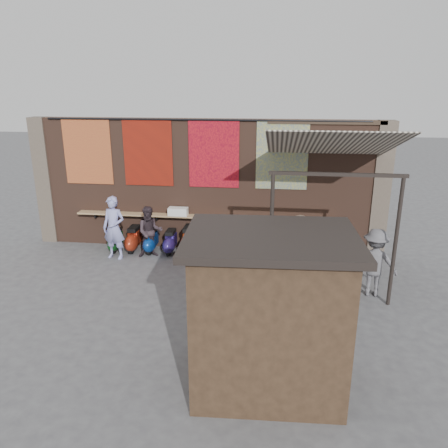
{
  "coord_description": "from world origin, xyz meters",
  "views": [
    {
      "loc": [
        2.21,
        -10.25,
        4.96
      ],
      "look_at": [
        0.77,
        1.2,
        1.26
      ],
      "focal_mm": 35.0,
      "sensor_mm": 36.0,
      "label": 1
    }
  ],
  "objects_px": {
    "scooter_stool_2": "(151,241)",
    "scooter_stool_7": "(246,243)",
    "scooter_stool_1": "(134,239)",
    "shelf_box": "(178,212)",
    "scooter_stool_6": "(224,244)",
    "market_stall": "(269,316)",
    "scooter_stool_5": "(207,242)",
    "shopper_navy": "(305,260)",
    "scooter_stool_8": "(265,244)",
    "diner_left": "(114,228)",
    "shopper_grey": "(375,263)",
    "scooter_stool_4": "(189,240)",
    "scooter_stool_0": "(116,240)",
    "shopper_tan": "(299,245)",
    "diner_right": "(150,232)",
    "scooter_stool_3": "(170,242)",
    "scooter_stool_9": "(283,246)"
  },
  "relations": [
    {
      "from": "scooter_stool_7",
      "to": "shopper_grey",
      "type": "xyz_separation_m",
      "value": [
        3.29,
        -2.16,
        0.46
      ]
    },
    {
      "from": "scooter_stool_4",
      "to": "scooter_stool_0",
      "type": "bearing_deg",
      "value": -178.22
    },
    {
      "from": "diner_left",
      "to": "market_stall",
      "type": "bearing_deg",
      "value": -38.57
    },
    {
      "from": "scooter_stool_6",
      "to": "market_stall",
      "type": "distance_m",
      "value": 6.05
    },
    {
      "from": "scooter_stool_2",
      "to": "diner_right",
      "type": "distance_m",
      "value": 0.54
    },
    {
      "from": "scooter_stool_8",
      "to": "shopper_tan",
      "type": "xyz_separation_m",
      "value": [
        0.93,
        -1.11,
        0.42
      ]
    },
    {
      "from": "scooter_stool_1",
      "to": "scooter_stool_8",
      "type": "height_order",
      "value": "scooter_stool_8"
    },
    {
      "from": "scooter_stool_7",
      "to": "diner_right",
      "type": "xyz_separation_m",
      "value": [
        -2.82,
        -0.4,
        0.39
      ]
    },
    {
      "from": "scooter_stool_1",
      "to": "scooter_stool_7",
      "type": "relative_size",
      "value": 0.98
    },
    {
      "from": "scooter_stool_6",
      "to": "shopper_navy",
      "type": "height_order",
      "value": "shopper_navy"
    },
    {
      "from": "scooter_stool_2",
      "to": "scooter_stool_4",
      "type": "height_order",
      "value": "scooter_stool_4"
    },
    {
      "from": "scooter_stool_7",
      "to": "scooter_stool_6",
      "type": "bearing_deg",
      "value": -173.29
    },
    {
      "from": "scooter_stool_5",
      "to": "scooter_stool_7",
      "type": "xyz_separation_m",
      "value": [
        1.18,
        0.04,
        -0.0
      ]
    },
    {
      "from": "shopper_grey",
      "to": "market_stall",
      "type": "bearing_deg",
      "value": 62.53
    },
    {
      "from": "scooter_stool_8",
      "to": "diner_left",
      "type": "xyz_separation_m",
      "value": [
        -4.43,
        -0.61,
        0.52
      ]
    },
    {
      "from": "scooter_stool_3",
      "to": "scooter_stool_5",
      "type": "height_order",
      "value": "scooter_stool_5"
    },
    {
      "from": "shelf_box",
      "to": "shopper_tan",
      "type": "distance_m",
      "value": 3.91
    },
    {
      "from": "shelf_box",
      "to": "scooter_stool_8",
      "type": "distance_m",
      "value": 2.84
    },
    {
      "from": "scooter_stool_2",
      "to": "diner_right",
      "type": "bearing_deg",
      "value": -75.88
    },
    {
      "from": "scooter_stool_0",
      "to": "scooter_stool_8",
      "type": "height_order",
      "value": "scooter_stool_8"
    },
    {
      "from": "scooter_stool_1",
      "to": "shelf_box",
      "type": "bearing_deg",
      "value": 11.58
    },
    {
      "from": "shelf_box",
      "to": "scooter_stool_4",
      "type": "relative_size",
      "value": 0.66
    },
    {
      "from": "scooter_stool_4",
      "to": "scooter_stool_5",
      "type": "xyz_separation_m",
      "value": [
        0.56,
        -0.02,
        -0.03
      ]
    },
    {
      "from": "scooter_stool_0",
      "to": "scooter_stool_3",
      "type": "relative_size",
      "value": 0.95
    },
    {
      "from": "market_stall",
      "to": "diner_right",
      "type": "bearing_deg",
      "value": 121.04
    },
    {
      "from": "scooter_stool_1",
      "to": "scooter_stool_7",
      "type": "xyz_separation_m",
      "value": [
        3.48,
        0.03,
        0.01
      ]
    },
    {
      "from": "scooter_stool_4",
      "to": "scooter_stool_6",
      "type": "relative_size",
      "value": 1.12
    },
    {
      "from": "scooter_stool_3",
      "to": "scooter_stool_8",
      "type": "height_order",
      "value": "scooter_stool_8"
    },
    {
      "from": "shopper_navy",
      "to": "shelf_box",
      "type": "bearing_deg",
      "value": -57.42
    },
    {
      "from": "scooter_stool_0",
      "to": "scooter_stool_2",
      "type": "bearing_deg",
      "value": 2.27
    },
    {
      "from": "scooter_stool_4",
      "to": "scooter_stool_5",
      "type": "relative_size",
      "value": 1.07
    },
    {
      "from": "scooter_stool_6",
      "to": "market_stall",
      "type": "xyz_separation_m",
      "value": [
        1.47,
        -5.79,
        0.93
      ]
    },
    {
      "from": "scooter_stool_7",
      "to": "shopper_navy",
      "type": "xyz_separation_m",
      "value": [
        1.64,
        -2.22,
        0.45
      ]
    },
    {
      "from": "scooter_stool_1",
      "to": "scooter_stool_7",
      "type": "distance_m",
      "value": 3.48
    },
    {
      "from": "scooter_stool_8",
      "to": "diner_left",
      "type": "relative_size",
      "value": 0.47
    },
    {
      "from": "diner_right",
      "to": "shopper_tan",
      "type": "bearing_deg",
      "value": -27.68
    },
    {
      "from": "scooter_stool_2",
      "to": "scooter_stool_4",
      "type": "bearing_deg",
      "value": 1.32
    },
    {
      "from": "scooter_stool_7",
      "to": "diner_left",
      "type": "distance_m",
      "value": 3.93
    },
    {
      "from": "scooter_stool_0",
      "to": "scooter_stool_1",
      "type": "bearing_deg",
      "value": 6.95
    },
    {
      "from": "shelf_box",
      "to": "scooter_stool_7",
      "type": "distance_m",
      "value": 2.29
    },
    {
      "from": "scooter_stool_3",
      "to": "scooter_stool_6",
      "type": "xyz_separation_m",
      "value": [
        1.66,
        -0.01,
        0.02
      ]
    },
    {
      "from": "shelf_box",
      "to": "scooter_stool_1",
      "type": "relative_size",
      "value": 0.73
    },
    {
      "from": "market_stall",
      "to": "scooter_stool_3",
      "type": "bearing_deg",
      "value": 115.67
    },
    {
      "from": "scooter_stool_8",
      "to": "scooter_stool_9",
      "type": "distance_m",
      "value": 0.54
    },
    {
      "from": "shopper_grey",
      "to": "scooter_stool_1",
      "type": "bearing_deg",
      "value": -11.35
    },
    {
      "from": "scooter_stool_5",
      "to": "shopper_navy",
      "type": "xyz_separation_m",
      "value": [
        2.82,
        -2.17,
        0.45
      ]
    },
    {
      "from": "scooter_stool_2",
      "to": "scooter_stool_7",
      "type": "xyz_separation_m",
      "value": [
        2.91,
        0.05,
        0.02
      ]
    },
    {
      "from": "scooter_stool_7",
      "to": "shopper_tan",
      "type": "distance_m",
      "value": 1.96
    },
    {
      "from": "diner_left",
      "to": "shopper_grey",
      "type": "bearing_deg",
      "value": -2.35
    },
    {
      "from": "scooter_stool_1",
      "to": "scooter_stool_6",
      "type": "distance_m",
      "value": 2.84
    }
  ]
}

